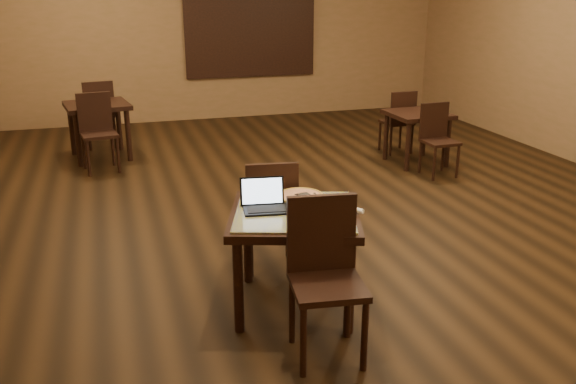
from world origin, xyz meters
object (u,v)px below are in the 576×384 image
object	(u,v)px
pizza_pan	(300,198)
chair_main_near	(325,268)
tiled_table	(295,224)
other_table_a	(418,121)
other_table_b_chair_near	(97,127)
other_table_a_chair_near	(437,135)
other_table_b	(98,113)
laptop	(264,201)
chair_main_far	(271,210)
other_table_a_chair_far	(400,118)
other_table_b_chair_far	(99,110)

from	to	relation	value
pizza_pan	chair_main_near	bearing A→B (deg)	-97.31
tiled_table	chair_main_near	bearing A→B (deg)	-71.04
other_table_a	other_table_b_chair_near	bearing A→B (deg)	165.03
chair_main_near	other_table_a_chair_near	xyz separation A→B (m)	(2.71, 3.31, -0.08)
other_table_b	other_table_b_chair_near	world-z (taller)	other_table_b_chair_near
laptop	other_table_b_chair_near	size ratio (longest dim) A/B	0.35
pizza_pan	chair_main_far	bearing A→B (deg)	109.41
chair_main_near	laptop	bearing A→B (deg)	113.52
chair_main_near	other_table_a_chair_near	world-z (taller)	chair_main_near
tiled_table	other_table_a_chair_far	distance (m)	4.64
pizza_pan	other_table_a	xyz separation A→B (m)	(2.61, 2.99, -0.19)
other_table_a	other_table_b	bearing A→B (deg)	157.53
other_table_b_chair_near	laptop	bearing A→B (deg)	-82.72
pizza_pan	tiled_table	bearing A→B (deg)	-116.57
other_table_a_chair_near	other_table_a_chair_far	size ratio (longest dim) A/B	1.00
laptop	pizza_pan	size ratio (longest dim) A/B	0.91
chair_main_near	chair_main_far	world-z (taller)	chair_main_near
other_table_a_chair_near	other_table_b_chair_near	size ratio (longest dim) A/B	0.91
chair_main_near	other_table_b_chair_far	size ratio (longest dim) A/B	1.05
other_table_a_chair_near	other_table_a_chair_far	world-z (taller)	same
laptop	other_table_b_chair_near	bearing A→B (deg)	114.12
chair_main_far	other_table_b_chair_near	world-z (taller)	other_table_b_chair_near
other_table_a_chair_far	other_table_b	size ratio (longest dim) A/B	0.97
chair_main_near	laptop	size ratio (longest dim) A/B	2.99
chair_main_far	other_table_a_chair_far	size ratio (longest dim) A/B	1.08
chair_main_near	other_table_a_chair_far	world-z (taller)	chair_main_near
other_table_a_chair_near	other_table_b_chair_near	xyz separation A→B (m)	(-4.09, 1.46, 0.05)
other_table_a_chair_near	other_table_a_chair_far	bearing A→B (deg)	87.52
chair_main_far	other_table_a_chair_near	distance (m)	3.44
pizza_pan	other_table_a	distance (m)	3.97
pizza_pan	other_table_b_chair_far	size ratio (longest dim) A/B	0.39
chair_main_far	laptop	bearing A→B (deg)	78.18
tiled_table	chair_main_near	distance (m)	0.61
chair_main_near	other_table_b	world-z (taller)	chair_main_near
other_table_a	other_table_b_chair_near	xyz separation A→B (m)	(-4.09, 0.93, -0.02)
tiled_table	other_table_a_chair_near	world-z (taller)	other_table_a_chair_near
laptop	other_table_a_chair_far	distance (m)	4.69
other_table_b_chair_far	pizza_pan	bearing A→B (deg)	97.28
other_table_a_chair_near	other_table_b_chair_far	bearing A→B (deg)	145.07
chair_main_near	other_table_a	xyz separation A→B (m)	(2.72, 3.84, -0.01)
tiled_table	laptop	size ratio (longest dim) A/B	3.33
other_table_b_chair_near	chair_main_near	bearing A→B (deg)	-82.64
laptop	pizza_pan	bearing A→B (deg)	31.56
other_table_a	other_table_b_chair_far	size ratio (longest dim) A/B	0.78
tiled_table	laptop	world-z (taller)	laptop
laptop	other_table_b	distance (m)	4.78
other_table_b_chair_near	other_table_a_chair_far	bearing A→B (deg)	-14.39
laptop	chair_main_far	bearing A→B (deg)	78.04
chair_main_near	tiled_table	bearing A→B (deg)	98.01
other_table_a	other_table_a_chair_near	xyz separation A→B (m)	(-0.00, -0.53, -0.07)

